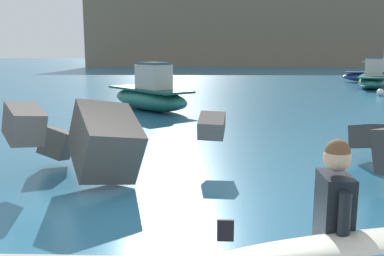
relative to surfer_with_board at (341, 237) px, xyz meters
name	(u,v)px	position (x,y,z in m)	size (l,w,h in m)	color
ground_plane	(117,217)	(-2.48, 3.48, -1.28)	(400.00, 400.00, 0.00)	#235B7A
breakwater_jetty	(86,133)	(-3.47, 5.38, -0.24)	(30.79, 6.99, 2.85)	gray
surfer_with_board	(341,237)	(0.00, 0.00, 0.00)	(2.10, 1.16, 1.78)	black
boat_near_centre	(150,95)	(-3.62, 16.49, -0.56)	(4.83, 5.31, 2.24)	#1E6656
boat_near_right	(373,79)	(11.74, 29.43, -0.55)	(4.25, 6.29, 2.34)	#1E6656
boat_mid_left	(377,77)	(14.63, 35.78, -0.74)	(6.29, 2.87, 6.17)	navy
mooring_buoy_inner	(380,92)	(9.96, 23.59, -1.06)	(0.44, 0.44, 0.44)	silver
headland_bluff	(271,28)	(13.27, 91.09, 6.65)	(74.96, 31.43, 15.80)	#756651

